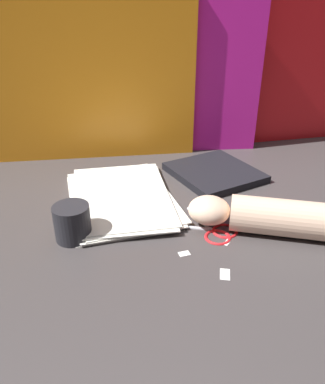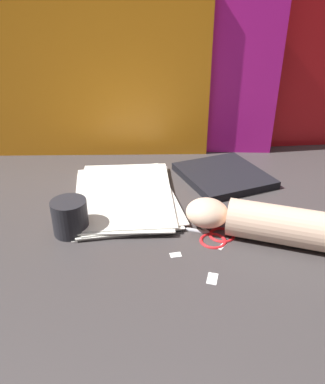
% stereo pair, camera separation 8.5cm
% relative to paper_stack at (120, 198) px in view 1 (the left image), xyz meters
% --- Properties ---
extents(ground_plane, '(6.00, 6.00, 0.00)m').
position_rel_paper_stack_xyz_m(ground_plane, '(0.13, -0.09, -0.01)').
color(ground_plane, '#3D3838').
extents(backdrop_panel_left, '(0.84, 0.10, 0.48)m').
position_rel_paper_stack_xyz_m(backdrop_panel_left, '(-0.15, 0.32, 0.23)').
color(backdrop_panel_left, orange).
rests_on(backdrop_panel_left, ground_plane).
extents(backdrop_panel_center, '(0.72, 0.13, 0.60)m').
position_rel_paper_stack_xyz_m(backdrop_panel_center, '(0.12, 0.32, 0.29)').
color(backdrop_panel_center, '#D81E9E').
rests_on(backdrop_panel_center, ground_plane).
extents(backdrop_panel_right, '(0.74, 0.03, 0.53)m').
position_rel_paper_stack_xyz_m(backdrop_panel_right, '(0.44, 0.32, 0.26)').
color(backdrop_panel_right, red).
rests_on(backdrop_panel_right, ground_plane).
extents(paper_stack, '(0.27, 0.37, 0.02)m').
position_rel_paper_stack_xyz_m(paper_stack, '(0.00, 0.00, 0.00)').
color(paper_stack, white).
rests_on(paper_stack, ground_plane).
extents(book_closed, '(0.27, 0.28, 0.02)m').
position_rel_paper_stack_xyz_m(book_closed, '(0.28, 0.08, 0.00)').
color(book_closed, black).
rests_on(book_closed, ground_plane).
extents(scissors, '(0.16, 0.17, 0.01)m').
position_rel_paper_stack_xyz_m(scissors, '(0.18, -0.18, -0.00)').
color(scissors, silver).
rests_on(scissors, ground_plane).
extents(hand_forearm, '(0.32, 0.20, 0.08)m').
position_rel_paper_stack_xyz_m(hand_forearm, '(0.28, -0.20, 0.03)').
color(hand_forearm, beige).
rests_on(hand_forearm, ground_plane).
extents(paper_scrap_near, '(0.03, 0.04, 0.00)m').
position_rel_paper_stack_xyz_m(paper_scrap_near, '(0.15, -0.32, -0.01)').
color(paper_scrap_near, white).
rests_on(paper_scrap_near, ground_plane).
extents(paper_scrap_mid, '(0.02, 0.02, 0.00)m').
position_rel_paper_stack_xyz_m(paper_scrap_mid, '(0.10, -0.24, -0.01)').
color(paper_scrap_mid, white).
rests_on(paper_scrap_mid, ground_plane).
extents(paper_scrap_far, '(0.02, 0.02, 0.00)m').
position_rel_paper_stack_xyz_m(paper_scrap_far, '(0.19, -0.23, -0.01)').
color(paper_scrap_far, white).
rests_on(paper_scrap_far, ground_plane).
extents(mug, '(0.08, 0.08, 0.08)m').
position_rel_paper_stack_xyz_m(mug, '(-0.12, -0.14, 0.03)').
color(mug, '#232328').
rests_on(mug, ground_plane).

